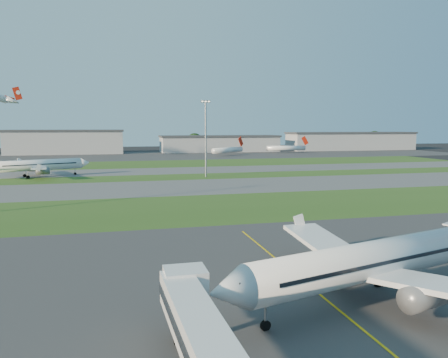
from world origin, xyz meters
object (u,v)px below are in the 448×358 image
object	(u,v)px
airliner_taxiing	(36,166)
mini_jet_far	(286,148)
airliner_parked	(378,261)
mini_jet_near	(228,150)
light_mast_centre	(206,133)

from	to	relation	value
airliner_taxiing	mini_jet_far	world-z (taller)	airliner_taxiing
airliner_parked	airliner_taxiing	xyz separation A→B (m)	(-50.87, 121.46, -0.03)
mini_jet_near	light_mast_centre	distance (m)	113.69
airliner_taxiing	mini_jet_far	distance (m)	173.50
mini_jet_far	airliner_parked	bearing A→B (deg)	-107.00
airliner_taxiing	mini_jet_far	xyz separation A→B (m)	(134.87, 109.14, -0.73)
airliner_parked	mini_jet_far	distance (m)	245.42
airliner_taxiing	mini_jet_near	bearing A→B (deg)	-155.87
mini_jet_far	light_mast_centre	bearing A→B (deg)	-119.80
airliner_taxiing	light_mast_centre	bearing A→B (deg)	145.11
mini_jet_near	light_mast_centre	bearing A→B (deg)	-144.82
mini_jet_far	mini_jet_near	bearing A→B (deg)	-158.09
airliner_parked	mini_jet_near	size ratio (longest dim) A/B	1.50
mini_jet_near	mini_jet_far	distance (m)	45.83
airliner_taxiing	airliner_parked	bearing A→B (deg)	91.00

